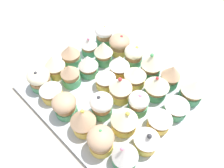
# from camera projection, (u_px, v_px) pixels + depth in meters

# --- Properties ---
(ground_plane) EXTENTS (1.80, 1.80, 0.03)m
(ground_plane) POSITION_uv_depth(u_px,v_px,m) (112.00, 96.00, 0.60)
(ground_plane) COLOR #B2A899
(baking_tray) EXTENTS (0.45, 0.38, 0.01)m
(baking_tray) POSITION_uv_depth(u_px,v_px,m) (112.00, 92.00, 0.58)
(baking_tray) COLOR silver
(baking_tray) RESTS_ON ground_plane
(cupcake_0) EXTENTS (0.07, 0.07, 0.07)m
(cupcake_0) POSITION_uv_depth(u_px,v_px,m) (193.00, 90.00, 0.53)
(cupcake_0) COLOR #4C9E6B
(cupcake_0) RESTS_ON baking_tray
(cupcake_1) EXTENTS (0.05, 0.05, 0.07)m
(cupcake_1) POSITION_uv_depth(u_px,v_px,m) (171.00, 76.00, 0.56)
(cupcake_1) COLOR #4C9E6B
(cupcake_1) RESTS_ON baking_tray
(cupcake_2) EXTENTS (0.06, 0.06, 0.09)m
(cupcake_2) POSITION_uv_depth(u_px,v_px,m) (151.00, 65.00, 0.58)
(cupcake_2) COLOR #4C9E6B
(cupcake_2) RESTS_ON baking_tray
(cupcake_3) EXTENTS (0.06, 0.06, 0.07)m
(cupcake_3) POSITION_uv_depth(u_px,v_px,m) (134.00, 55.00, 0.62)
(cupcake_3) COLOR #4C9E6B
(cupcake_3) RESTS_ON baking_tray
(cupcake_4) EXTENTS (0.07, 0.07, 0.07)m
(cupcake_4) POSITION_uv_depth(u_px,v_px,m) (119.00, 44.00, 0.65)
(cupcake_4) COLOR #EFC651
(cupcake_4) RESTS_ON baking_tray
(cupcake_5) EXTENTS (0.06, 0.06, 0.07)m
(cupcake_5) POSITION_uv_depth(u_px,v_px,m) (104.00, 35.00, 0.68)
(cupcake_5) COLOR #4C9E6B
(cupcake_5) RESTS_ON baking_tray
(cupcake_6) EXTENTS (0.06, 0.06, 0.07)m
(cupcake_6) POSITION_uv_depth(u_px,v_px,m) (177.00, 105.00, 0.50)
(cupcake_6) COLOR #4C9E6B
(cupcake_6) RESTS_ON baking_tray
(cupcake_7) EXTENTS (0.07, 0.07, 0.08)m
(cupcake_7) POSITION_uv_depth(u_px,v_px,m) (157.00, 86.00, 0.54)
(cupcake_7) COLOR #4C9E6B
(cupcake_7) RESTS_ON baking_tray
(cupcake_8) EXTENTS (0.06, 0.06, 0.07)m
(cupcake_8) POSITION_uv_depth(u_px,v_px,m) (135.00, 76.00, 0.57)
(cupcake_8) COLOR #EFC651
(cupcake_8) RESTS_ON baking_tray
(cupcake_9) EXTENTS (0.06, 0.06, 0.07)m
(cupcake_9) POSITION_uv_depth(u_px,v_px,m) (119.00, 65.00, 0.59)
(cupcake_9) COLOR #EFC651
(cupcake_9) RESTS_ON baking_tray
(cupcake_10) EXTENTS (0.06, 0.06, 0.08)m
(cupcake_10) POSITION_uv_depth(u_px,v_px,m) (104.00, 52.00, 0.62)
(cupcake_10) COLOR #4C9E6B
(cupcake_10) RESTS_ON baking_tray
(cupcake_11) EXTENTS (0.05, 0.05, 0.07)m
(cupcake_11) POSITION_uv_depth(u_px,v_px,m) (89.00, 46.00, 0.65)
(cupcake_11) COLOR #4C9E6B
(cupcake_11) RESTS_ON baking_tray
(cupcake_12) EXTENTS (0.06, 0.06, 0.07)m
(cupcake_12) POSITION_uv_depth(u_px,v_px,m) (161.00, 118.00, 0.48)
(cupcake_12) COLOR #EFC651
(cupcake_12) RESTS_ON baking_tray
(cupcake_13) EXTENTS (0.05, 0.05, 0.07)m
(cupcake_13) POSITION_uv_depth(u_px,v_px,m) (138.00, 103.00, 0.51)
(cupcake_13) COLOR #4C9E6B
(cupcake_13) RESTS_ON baking_tray
(cupcake_14) EXTENTS (0.06, 0.06, 0.08)m
(cupcake_14) POSITION_uv_depth(u_px,v_px,m) (121.00, 88.00, 0.53)
(cupcake_14) COLOR #EFC651
(cupcake_14) RESTS_ON baking_tray
(cupcake_15) EXTENTS (0.06, 0.06, 0.06)m
(cupcake_15) POSITION_uv_depth(u_px,v_px,m) (106.00, 78.00, 0.56)
(cupcake_15) COLOR #EFC651
(cupcake_15) RESTS_ON baking_tray
(cupcake_16) EXTENTS (0.06, 0.06, 0.07)m
(cupcake_16) POSITION_uv_depth(u_px,v_px,m) (88.00, 65.00, 0.59)
(cupcake_16) COLOR #4C9E6B
(cupcake_16) RESTS_ON baking_tray
(cupcake_17) EXTENTS (0.06, 0.06, 0.07)m
(cupcake_17) POSITION_uv_depth(u_px,v_px,m) (71.00, 55.00, 0.62)
(cupcake_17) COLOR #4C9E6B
(cupcake_17) RESTS_ON baking_tray
(cupcake_18) EXTENTS (0.06, 0.06, 0.07)m
(cupcake_18) POSITION_uv_depth(u_px,v_px,m) (147.00, 140.00, 0.45)
(cupcake_18) COLOR #EFC651
(cupcake_18) RESTS_ON baking_tray
(cupcake_19) EXTENTS (0.07, 0.07, 0.07)m
(cupcake_19) POSITION_uv_depth(u_px,v_px,m) (124.00, 120.00, 0.48)
(cupcake_19) COLOR #EFC651
(cupcake_19) RESTS_ON baking_tray
(cupcake_20) EXTENTS (0.06, 0.06, 0.07)m
(cupcake_20) POSITION_uv_depth(u_px,v_px,m) (102.00, 105.00, 0.50)
(cupcake_20) COLOR #4C9E6B
(cupcake_20) RESTS_ON baking_tray
(cupcake_21) EXTENTS (0.05, 0.05, 0.07)m
(cupcake_21) POSITION_uv_depth(u_px,v_px,m) (70.00, 75.00, 0.57)
(cupcake_21) COLOR #4C9E6B
(cupcake_21) RESTS_ON baking_tray
(cupcake_22) EXTENTS (0.06, 0.06, 0.08)m
(cupcake_22) POSITION_uv_depth(u_px,v_px,m) (55.00, 65.00, 0.59)
(cupcake_22) COLOR #EFC651
(cupcake_22) RESTS_ON baking_tray
(cupcake_23) EXTENTS (0.06, 0.06, 0.08)m
(cupcake_23) POSITION_uv_depth(u_px,v_px,m) (125.00, 155.00, 0.42)
(cupcake_23) COLOR #4C9E6B
(cupcake_23) RESTS_ON baking_tray
(cupcake_24) EXTENTS (0.06, 0.06, 0.07)m
(cupcake_24) POSITION_uv_depth(u_px,v_px,m) (101.00, 140.00, 0.44)
(cupcake_24) COLOR #EFC651
(cupcake_24) RESTS_ON baking_tray
(cupcake_25) EXTENTS (0.06, 0.06, 0.08)m
(cupcake_25) POSITION_uv_depth(u_px,v_px,m) (83.00, 121.00, 0.47)
(cupcake_25) COLOR #EFC651
(cupcake_25) RESTS_ON baking_tray
(cupcake_26) EXTENTS (0.06, 0.06, 0.07)m
(cupcake_26) POSITION_uv_depth(u_px,v_px,m) (65.00, 105.00, 0.50)
(cupcake_26) COLOR #4C9E6B
(cupcake_26) RESTS_ON baking_tray
(cupcake_27) EXTENTS (0.06, 0.06, 0.07)m
(cupcake_27) POSITION_uv_depth(u_px,v_px,m) (51.00, 90.00, 0.54)
(cupcake_27) COLOR #EFC651
(cupcake_27) RESTS_ON baking_tray
(cupcake_28) EXTENTS (0.06, 0.06, 0.07)m
(cupcake_28) POSITION_uv_depth(u_px,v_px,m) (40.00, 79.00, 0.56)
(cupcake_28) COLOR #4C9E6B
(cupcake_28) RESTS_ON baking_tray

